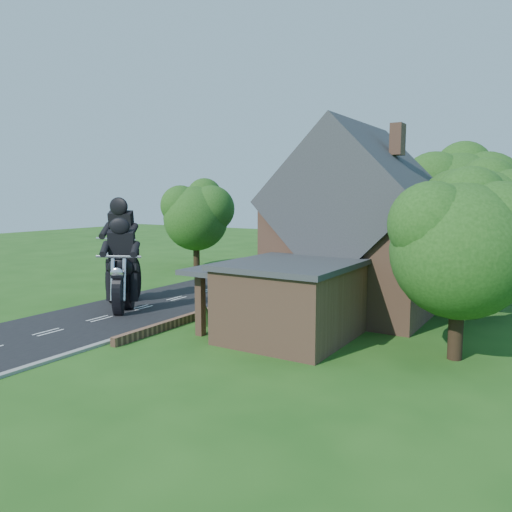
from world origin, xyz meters
The scene contains 19 objects.
ground centered at (0.00, 0.00, 0.00)m, with size 120.00×120.00×0.00m, color #1F4C15.
road centered at (0.00, 0.00, 0.01)m, with size 7.00×80.00×0.02m, color black.
kerb centered at (3.65, 0.00, 0.06)m, with size 0.30×80.00×0.12m, color gray.
garden_wall centered at (4.30, 5.00, 0.20)m, with size 0.30×22.00×0.40m, color brown.
house centered at (10.49, 6.00, 4.34)m, with size 9.54×8.64×10.24m.
annex centered at (9.87, -0.80, 1.77)m, with size 7.05×5.94×3.44m.
tree_annex_side centered at (17.13, 0.10, 4.69)m, with size 5.64×5.20×7.48m.
tree_house_right centered at (16.65, 8.62, 5.19)m, with size 6.51×6.00×8.40m.
tree_behind_house centered at (14.18, 16.14, 6.23)m, with size 7.81×7.20×10.08m.
tree_behind_left centered at (8.16, 17.13, 5.73)m, with size 6.94×6.40×9.16m.
tree_far_road centered at (-6.86, 14.11, 4.84)m, with size 6.08×5.60×7.84m.
shrub_a centered at (5.30, -1.00, 0.55)m, with size 0.90×0.90×1.10m, color black.
shrub_b centered at (5.30, 1.50, 0.55)m, with size 0.90×0.90×1.10m, color black.
shrub_c centered at (5.30, 4.00, 0.55)m, with size 0.90×0.90×1.10m, color black.
shrub_d centered at (5.30, 9.00, 0.55)m, with size 0.90×0.90×1.10m, color black.
shrub_e centered at (5.30, 11.50, 0.55)m, with size 0.90×0.90×1.10m, color black.
shrub_f centered at (5.30, 14.00, 0.55)m, with size 0.90×0.90×1.10m, color black.
motorcycle_lead centered at (0.06, -1.40, 0.77)m, with size 0.42×1.66×1.55m, color black, non-canonical shape.
motorcycle_follow centered at (-2.28, 0.84, 0.93)m, with size 0.51×2.00×1.86m, color black, non-canonical shape.
Camera 1 is at (20.16, -20.05, 6.35)m, focal length 35.00 mm.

